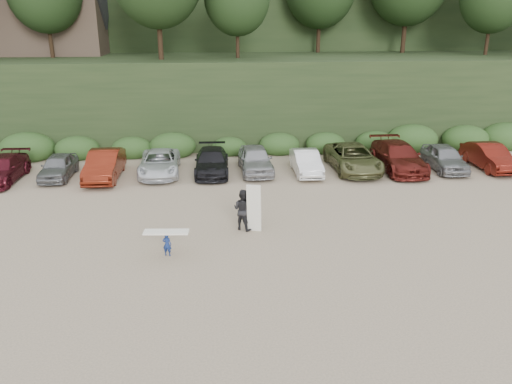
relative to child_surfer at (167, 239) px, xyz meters
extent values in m
plane|color=tan|center=(1.85, 0.43, -0.70)|extent=(120.00, 120.00, 0.00)
cube|color=black|center=(1.85, 22.43, 2.30)|extent=(80.00, 14.00, 6.00)
cube|color=black|center=(1.85, 40.43, 7.30)|extent=(90.00, 30.00, 16.00)
cube|color=#2B491E|center=(1.30, 14.93, -0.10)|extent=(46.20, 2.00, 1.20)
cube|color=brown|center=(-10.15, 24.43, 7.30)|extent=(8.00, 6.00, 4.00)
imported|color=#4D111B|center=(-9.95, 10.31, -0.01)|extent=(2.10, 4.85, 1.39)
imported|color=slate|center=(-6.96, 10.68, -0.03)|extent=(1.65, 3.99, 1.35)
imported|color=maroon|center=(-4.28, 10.31, 0.10)|extent=(1.72, 4.86, 1.60)
imported|color=silver|center=(-1.22, 10.83, -0.02)|extent=(2.38, 4.99, 1.37)
imported|color=black|center=(1.85, 10.76, 0.00)|extent=(2.09, 4.89, 1.41)
imported|color=#9E9EA2|center=(4.44, 10.73, 0.08)|extent=(1.99, 4.65, 1.57)
imported|color=white|center=(7.41, 10.17, -0.02)|extent=(1.47, 4.15, 1.37)
imported|color=brown|center=(10.35, 10.55, 0.07)|extent=(2.65, 5.59, 1.54)
imported|color=#5C1915|center=(13.08, 10.39, 0.11)|extent=(2.29, 5.63, 1.63)
imported|color=gray|center=(15.92, 10.18, 0.05)|extent=(1.97, 4.48, 1.50)
imported|color=#5A140D|center=(18.74, 10.14, 0.05)|extent=(1.63, 4.60, 1.51)
imported|color=navy|center=(0.00, 0.00, -0.23)|extent=(0.39, 0.30, 0.94)
cube|color=white|center=(0.00, 0.00, 0.30)|extent=(1.76, 0.62, 0.07)
imported|color=black|center=(3.11, 2.29, 0.21)|extent=(1.13, 1.08, 1.83)
cube|color=silver|center=(3.57, 1.97, 0.38)|extent=(0.67, 0.46, 2.16)
camera|label=1|loc=(1.80, -17.80, 8.12)|focal=35.00mm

